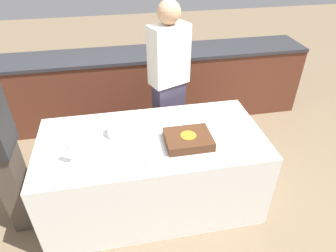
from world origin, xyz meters
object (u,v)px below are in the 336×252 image
at_px(cake, 188,139).
at_px(wine_glass, 70,150).
at_px(person_cutting_cake, 169,84).
at_px(plate_stack, 119,130).

bearing_deg(cake, wine_glass, -176.39).
xyz_separation_m(wine_glass, person_cutting_cake, (0.91, 0.88, 0.02)).
distance_m(plate_stack, person_cutting_cake, 0.80).
bearing_deg(person_cutting_cake, cake, 67.62).
distance_m(cake, plate_stack, 0.59).
relative_size(wine_glass, person_cutting_cake, 0.10).
distance_m(wine_glass, person_cutting_cake, 1.26).
bearing_deg(cake, person_cutting_cake, 90.00).
bearing_deg(person_cutting_cake, wine_glass, 21.55).
bearing_deg(wine_glass, plate_stack, 38.30).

